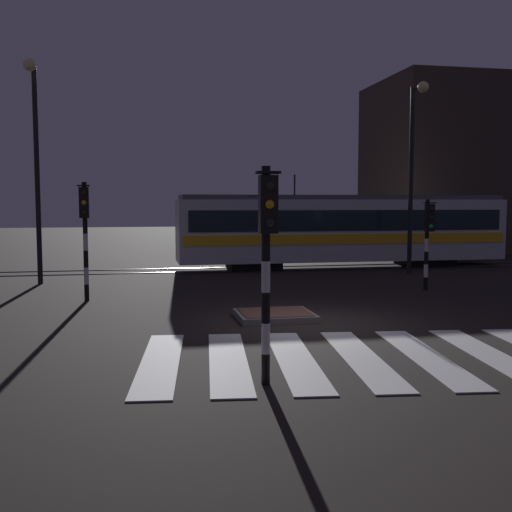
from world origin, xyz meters
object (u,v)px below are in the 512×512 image
street_lamp_trackside_right (414,156)px  traffic_light_corner_far_left (85,223)px  traffic_light_kerb_mid_left (267,242)px  street_lamp_trackside_left (35,147)px  tram (342,229)px  traffic_light_corner_far_right (428,231)px

street_lamp_trackside_right → traffic_light_corner_far_left: bearing=-159.9°
traffic_light_kerb_mid_left → street_lamp_trackside_left: (-5.42, 13.35, 2.56)m
traffic_light_kerb_mid_left → tram: 18.35m
traffic_light_corner_far_left → traffic_light_corner_far_right: size_ratio=1.17×
street_lamp_trackside_right → tram: (-1.92, 3.14, -3.04)m
tram → street_lamp_trackside_left: bearing=-164.2°
street_lamp_trackside_right → tram: 4.77m
street_lamp_trackside_right → traffic_light_kerb_mid_left: bearing=-123.2°
traffic_light_corner_far_right → street_lamp_trackside_left: (-12.91, 3.98, 2.87)m
traffic_light_corner_far_right → tram: (-0.38, 7.54, -0.25)m
traffic_light_kerb_mid_left → traffic_light_corner_far_right: bearing=51.4°
street_lamp_trackside_left → traffic_light_kerb_mid_left: bearing=-67.9°
traffic_light_kerb_mid_left → traffic_light_corner_far_right: 12.00m
traffic_light_corner_far_right → tram: tram is taller
tram → street_lamp_trackside_right: bearing=-58.6°
traffic_light_corner_far_left → street_lamp_trackside_left: bearing=115.0°
street_lamp_trackside_right → tram: bearing=121.4°
street_lamp_trackside_right → street_lamp_trackside_left: bearing=-178.3°
traffic_light_corner_far_right → street_lamp_trackside_right: (1.54, 4.40, 2.79)m
street_lamp_trackside_left → tram: (12.53, 3.55, -3.12)m
traffic_light_corner_far_left → tram: (10.59, 7.72, -0.58)m
traffic_light_corner_far_right → street_lamp_trackside_right: street_lamp_trackside_right is taller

